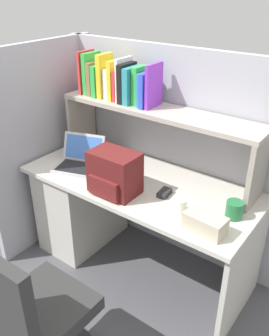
% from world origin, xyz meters
% --- Properties ---
extents(ground_plane, '(8.00, 8.00, 0.00)m').
position_xyz_m(ground_plane, '(0.00, 0.00, 0.00)').
color(ground_plane, '#4C4C51').
extents(desk, '(1.60, 0.70, 0.73)m').
position_xyz_m(desk, '(-0.39, 0.00, 0.40)').
color(desk, beige).
rests_on(desk, ground_plane).
extents(cubicle_partition_rear, '(1.84, 0.05, 1.55)m').
position_xyz_m(cubicle_partition_rear, '(0.00, 0.38, 0.78)').
color(cubicle_partition_rear, '#9E9EA8').
rests_on(cubicle_partition_rear, ground_plane).
extents(cubicle_partition_left, '(0.05, 1.06, 1.55)m').
position_xyz_m(cubicle_partition_left, '(-0.85, -0.05, 0.78)').
color(cubicle_partition_left, '#9E9EA8').
rests_on(cubicle_partition_left, ground_plane).
extents(overhead_hutch, '(1.44, 0.28, 0.45)m').
position_xyz_m(overhead_hutch, '(0.00, 0.20, 1.08)').
color(overhead_hutch, gray).
rests_on(overhead_hutch, desk).
extents(reference_books_on_shelf, '(0.59, 0.19, 0.30)m').
position_xyz_m(reference_books_on_shelf, '(-0.33, 0.20, 1.31)').
color(reference_books_on_shelf, red).
rests_on(reference_books_on_shelf, overhead_hutch).
extents(laptop, '(0.38, 0.35, 0.22)m').
position_xyz_m(laptop, '(-0.46, -0.08, 0.78)').
color(laptop, '#B7BABF').
rests_on(laptop, desk).
extents(backpack, '(0.30, 0.23, 0.27)m').
position_xyz_m(backpack, '(-0.05, -0.20, 0.86)').
color(backpack, '#591919').
rests_on(backpack, desk).
extents(computer_mouse, '(0.07, 0.11, 0.03)m').
position_xyz_m(computer_mouse, '(0.23, -0.05, 0.75)').
color(computer_mouse, '#262628').
rests_on(computer_mouse, desk).
extents(paper_cup, '(0.08, 0.08, 0.09)m').
position_xyz_m(paper_cup, '(0.40, -0.15, 0.77)').
color(paper_cup, white).
rests_on(paper_cup, desk).
extents(tissue_box, '(0.23, 0.14, 0.10)m').
position_xyz_m(tissue_box, '(0.60, -0.22, 0.78)').
color(tissue_box, '#BFB299').
rests_on(tissue_box, desk).
extents(snack_canister, '(0.10, 0.10, 0.10)m').
position_xyz_m(snack_canister, '(0.67, -0.01, 0.78)').
color(snack_canister, '#26723F').
rests_on(snack_canister, desk).
extents(office_chair, '(0.52, 0.52, 0.93)m').
position_xyz_m(office_chair, '(0.09, -1.00, 0.39)').
color(office_chair, black).
rests_on(office_chair, ground_plane).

